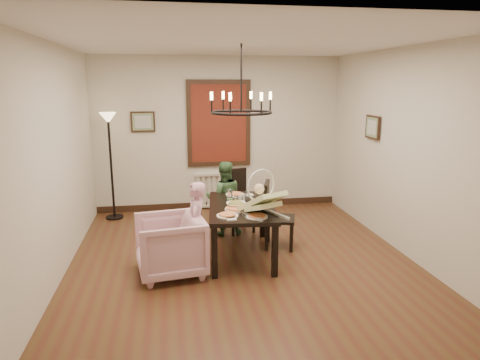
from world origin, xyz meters
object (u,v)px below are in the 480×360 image
object	(u,v)px
drinking_glass	(236,201)
elderly_woman	(196,233)
chair_far	(239,201)
chair_right	(280,215)
armchair	(170,245)
seated_man	(224,204)
baby_bouncer	(262,200)
floor_lamp	(111,168)
dining_table	(241,211)

from	to	relation	value
drinking_glass	elderly_woman	bearing A→B (deg)	-151.23
chair_far	chair_right	world-z (taller)	chair_far
chair_far	chair_right	bearing A→B (deg)	-74.00
armchair	elderly_woman	world-z (taller)	elderly_woman
seated_man	drinking_glass	distance (m)	0.94
elderly_woman	baby_bouncer	distance (m)	0.94
elderly_woman	armchair	bearing A→B (deg)	-57.89
chair_far	floor_lamp	size ratio (longest dim) A/B	0.55
armchair	seated_man	bearing A→B (deg)	139.35
chair_far	elderly_woman	size ratio (longest dim) A/B	1.06
dining_table	seated_man	world-z (taller)	seated_man
drinking_glass	floor_lamp	bearing A→B (deg)	132.85
dining_table	seated_man	distance (m)	0.91
chair_right	elderly_woman	bearing A→B (deg)	130.57
chair_far	elderly_woman	distance (m)	1.50
chair_right	elderly_woman	distance (m)	1.33
dining_table	drinking_glass	bearing A→B (deg)	-169.01
armchair	seated_man	size ratio (longest dim) A/B	0.85
chair_right	floor_lamp	world-z (taller)	floor_lamp
elderly_woman	seated_man	world-z (taller)	seated_man
chair_right	floor_lamp	bearing A→B (deg)	72.18
armchair	drinking_glass	bearing A→B (deg)	107.73
chair_far	elderly_woman	world-z (taller)	chair_far
chair_right	floor_lamp	size ratio (longest dim) A/B	0.54
dining_table	floor_lamp	size ratio (longest dim) A/B	0.89
armchair	dining_table	bearing A→B (deg)	106.42
chair_right	elderly_woman	world-z (taller)	chair_right
floor_lamp	baby_bouncer	bearing A→B (deg)	-49.59
chair_far	floor_lamp	world-z (taller)	floor_lamp
baby_bouncer	floor_lamp	size ratio (longest dim) A/B	0.34
dining_table	baby_bouncer	distance (m)	0.58
armchair	drinking_glass	size ratio (longest dim) A/B	6.46
drinking_glass	seated_man	bearing A→B (deg)	93.27
chair_far	armchair	distance (m)	1.80
chair_right	dining_table	bearing A→B (deg)	126.45
dining_table	baby_bouncer	size ratio (longest dim) A/B	2.62
chair_far	seated_man	distance (m)	0.26
elderly_woman	seated_man	bearing A→B (deg)	168.24
floor_lamp	armchair	bearing A→B (deg)	-68.52
dining_table	baby_bouncer	bearing A→B (deg)	-63.20
seated_man	drinking_glass	size ratio (longest dim) A/B	7.58
dining_table	chair_far	bearing A→B (deg)	88.82
chair_far	baby_bouncer	world-z (taller)	baby_bouncer
dining_table	armchair	xyz separation A→B (m)	(-0.96, -0.44, -0.26)
chair_right	armchair	distance (m)	1.69
dining_table	drinking_glass	xyz separation A→B (m)	(-0.07, -0.01, 0.15)
dining_table	seated_man	xyz separation A→B (m)	(-0.12, 0.89, -0.15)
armchair	floor_lamp	world-z (taller)	floor_lamp
drinking_glass	chair_far	bearing A→B (deg)	78.91
chair_right	chair_far	bearing A→B (deg)	48.59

